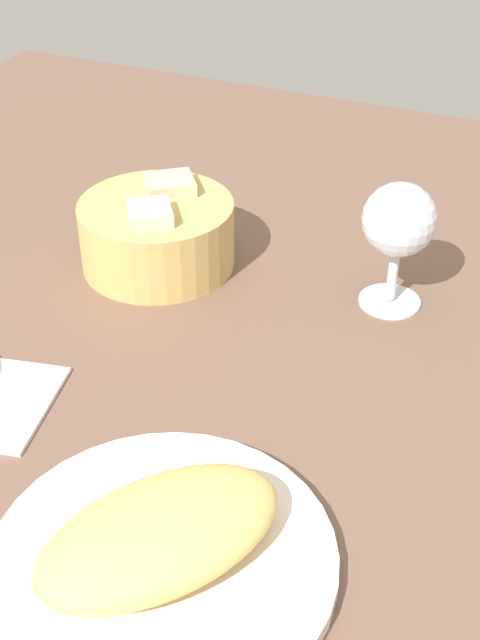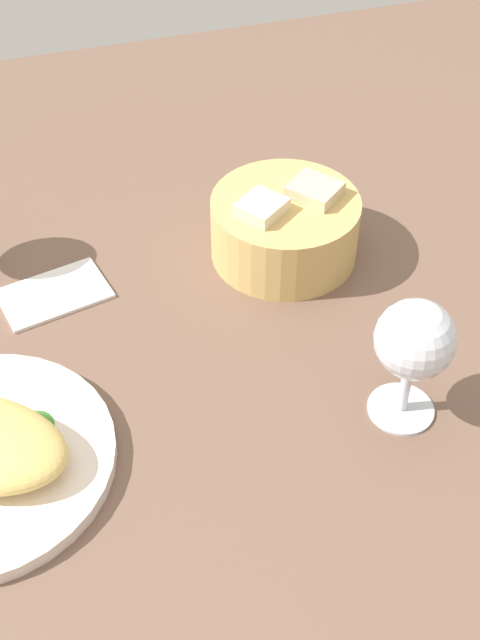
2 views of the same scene
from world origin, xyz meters
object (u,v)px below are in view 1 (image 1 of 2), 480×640
object	(u,v)px
wine_glass_near	(399,226)
bread_basket	(158,232)
folded_napkin	(8,402)
plate	(163,561)

from	to	relation	value
wine_glass_near	bread_basket	bearing A→B (deg)	96.36
bread_basket	folded_napkin	size ratio (longest dim) A/B	1.45
wine_glass_near	folded_napkin	bearing A→B (deg)	138.25
plate	bread_basket	bearing A→B (deg)	28.68
plate	bread_basket	size ratio (longest dim) A/B	1.49
plate	wine_glass_near	size ratio (longest dim) A/B	1.86
bread_basket	folded_napkin	xyz separation A→B (cm)	(-25.37, 0.75, -3.39)
folded_napkin	bread_basket	bearing A→B (deg)	-13.89
plate	wine_glass_near	xyz separation A→B (cm)	(37.51, -5.28, 7.98)
plate	folded_napkin	bearing A→B (deg)	64.52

